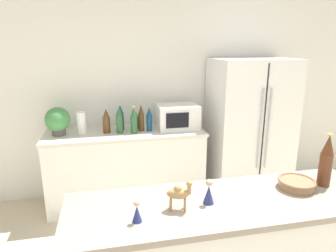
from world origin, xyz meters
TOP-DOWN VIEW (x-y plane):
  - wall_back at (0.00, 2.73)m, footprint 8.00×0.06m
  - back_counter at (-0.49, 2.40)m, footprint 1.82×0.63m
  - refrigerator at (1.05, 2.35)m, footprint 0.96×0.69m
  - potted_plant at (-1.22, 2.41)m, footprint 0.27×0.27m
  - paper_towel_roll at (-0.97, 2.42)m, footprint 0.10×0.10m
  - microwave at (0.14, 2.42)m, footprint 0.48×0.37m
  - back_bottle_0 at (-0.21, 2.37)m, footprint 0.07×0.07m
  - back_bottle_1 at (-0.70, 2.39)m, footprint 0.08×0.08m
  - back_bottle_2 at (-0.36, 2.48)m, footprint 0.08×0.08m
  - back_bottle_3 at (-0.39, 2.31)m, footprint 0.08×0.08m
  - back_bottle_4 at (-0.30, 2.38)m, footprint 0.06×0.06m
  - back_bottle_5 at (-0.54, 2.48)m, footprint 0.08×0.08m
  - back_bottle_6 at (-0.55, 2.35)m, footprint 0.07×0.07m
  - wine_bottle at (0.60, 0.52)m, footprint 0.08×0.08m
  - fruit_bowl at (0.41, 0.51)m, footprint 0.22×0.22m
  - camel_figurine at (-0.35, 0.43)m, footprint 0.14×0.09m
  - wise_man_figurine_blue at (-0.17, 0.46)m, footprint 0.06×0.06m
  - wise_man_figurine_crimson at (-0.58, 0.36)m, footprint 0.05×0.05m

SIDE VIEW (x-z plane):
  - back_counter at x=-0.49m, z-range 0.00..0.89m
  - refrigerator at x=1.05m, z-range 0.00..1.70m
  - back_bottle_2 at x=-0.36m, z-range 0.88..1.12m
  - paper_towel_roll at x=-0.97m, z-range 0.89..1.13m
  - back_bottle_1 at x=-0.70m, z-range 0.88..1.17m
  - back_bottle_0 at x=-0.21m, z-range 0.88..1.17m
  - microwave at x=0.14m, z-range 0.89..1.17m
  - back_bottle_3 at x=-0.39m, z-range 0.88..1.19m
  - back_bottle_5 at x=-0.54m, z-range 0.88..1.20m
  - back_bottle_6 at x=-0.55m, z-range 0.88..1.20m
  - back_bottle_4 at x=-0.30m, z-range 0.88..1.20m
  - fruit_bowl at x=0.41m, z-range 1.02..1.08m
  - potted_plant at x=-1.22m, z-range 0.90..1.21m
  - wise_man_figurine_crimson at x=-0.58m, z-range 1.00..1.12m
  - wise_man_figurine_blue at x=-0.17m, z-range 1.00..1.15m
  - camel_figurine at x=-0.35m, z-range 1.03..1.20m
  - wine_bottle at x=0.60m, z-range 1.01..1.34m
  - wall_back at x=0.00m, z-range 0.00..2.55m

